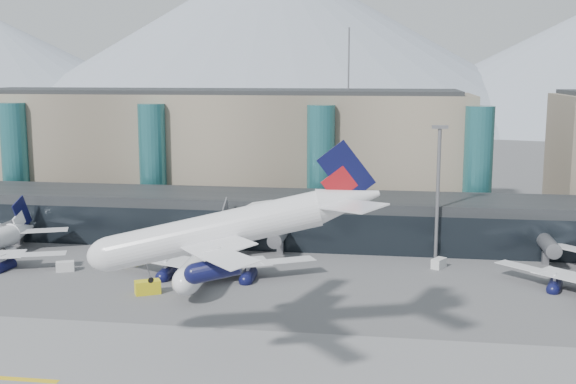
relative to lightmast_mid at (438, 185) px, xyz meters
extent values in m
plane|color=#515154|center=(-30.00, -48.00, -14.42)|extent=(900.00, 900.00, 0.00)
cube|color=gold|center=(-50.00, -63.00, -14.37)|extent=(8.00, 1.00, 0.02)
cube|color=black|center=(-30.00, 10.00, -9.42)|extent=(170.00, 18.00, 10.00)
cube|color=black|center=(-30.00, 1.10, -10.42)|extent=(170.00, 0.40, 8.00)
cylinder|color=slate|center=(-85.00, -1.00, -10.22)|extent=(2.80, 14.00, 2.80)
cube|color=slate|center=(-85.00, -1.00, -13.22)|extent=(1.20, 1.20, 2.40)
cylinder|color=slate|center=(-30.00, -1.00, -10.22)|extent=(2.80, 14.00, 2.80)
cube|color=slate|center=(-30.00, -1.00, -13.22)|extent=(1.20, 1.20, 2.40)
cylinder|color=slate|center=(20.00, -1.00, -10.22)|extent=(2.80, 14.00, 2.80)
cube|color=slate|center=(20.00, -1.00, -13.22)|extent=(1.20, 1.20, 2.40)
cube|color=gray|center=(-55.00, 42.00, 0.58)|extent=(130.00, 30.00, 30.00)
cube|color=black|center=(-55.00, 42.00, 16.08)|extent=(123.50, 28.00, 1.00)
cylinder|color=#26676D|center=(-100.00, 26.00, -0.42)|extent=(6.40, 6.40, 28.00)
cylinder|color=#26676D|center=(-65.00, 26.00, -0.42)|extent=(6.40, 6.40, 28.00)
cylinder|color=#26676D|center=(-25.00, 26.00, -0.42)|extent=(6.40, 6.40, 28.00)
cylinder|color=#26676D|center=(10.00, 26.00, -0.42)|extent=(6.40, 6.40, 28.00)
cylinder|color=slate|center=(-20.00, 42.00, 23.58)|extent=(0.40, 0.40, 16.00)
cone|color=gray|center=(-90.00, 332.00, 40.58)|extent=(400.00, 400.00, 110.00)
cylinder|color=slate|center=(0.00, 0.00, -1.92)|extent=(0.70, 0.70, 25.00)
cube|color=slate|center=(0.00, 0.00, 10.88)|extent=(3.00, 1.20, 0.60)
cylinder|color=silver|center=(-27.86, -52.10, 3.58)|extent=(26.79, 8.05, 4.38)
ellipsoid|color=silver|center=(-40.95, -53.95, 3.58)|extent=(6.69, 5.20, 4.38)
cone|color=silver|center=(-11.03, -49.71, 3.80)|extent=(8.09, 5.40, 4.38)
cube|color=silver|center=(-24.66, -61.18, 2.86)|extent=(15.68, 19.33, 0.22)
cylinder|color=#0C0E34|center=(-26.48, -59.15, 0.62)|extent=(5.57, 3.13, 2.41)
cube|color=silver|center=(-10.29, -54.95, 4.02)|extent=(8.83, 10.16, 0.18)
cube|color=silver|center=(-27.31, -42.49, 2.86)|extent=(11.64, 19.94, 0.22)
cylinder|color=#0C0E34|center=(-28.49, -44.94, 0.62)|extent=(5.57, 3.13, 2.41)
cube|color=silver|center=(-11.77, -44.48, 4.02)|extent=(6.90, 10.52, 0.18)
cube|color=#0C0E34|center=(-10.66, -49.66, 7.31)|extent=(6.51, 1.18, 7.71)
cube|color=maroon|center=(-11.78, -49.82, 5.99)|extent=(4.38, 0.92, 4.22)
cylinder|color=slate|center=(-37.02, -53.40, 0.73)|extent=(0.18, 0.18, 3.50)
cylinder|color=black|center=(-37.02, -53.40, -0.80)|extent=(0.81, 0.38, 0.78)
cylinder|color=black|center=(-26.37, -54.54, -0.80)|extent=(1.04, 0.53, 1.00)
cylinder|color=black|center=(-27.10, -49.34, -0.80)|extent=(1.04, 0.53, 1.00)
cone|color=silver|center=(-82.83, -0.81, -9.53)|extent=(4.92, 7.63, 4.20)
cube|color=silver|center=(-75.33, -16.13, -10.44)|extent=(19.11, 11.73, 0.21)
cylinder|color=#0C0E34|center=(-77.64, -17.35, -12.58)|extent=(2.82, 5.28, 2.31)
cube|color=silver|center=(-77.79, -1.33, -9.32)|extent=(10.08, 6.89, 0.17)
cube|color=silver|center=(-87.87, -0.28, -9.32)|extent=(9.82, 8.25, 0.17)
cube|color=#0C0E34|center=(-82.80, -0.45, -6.18)|extent=(0.90, 6.26, 7.39)
cube|color=silver|center=(-82.91, -1.53, -7.44)|extent=(0.72, 4.20, 4.04)
cylinder|color=silver|center=(-40.03, -17.00, -9.47)|extent=(5.37, 26.95, 4.44)
ellipsoid|color=silver|center=(-39.56, -30.40, -9.47)|extent=(4.66, 6.37, 4.44)
cone|color=silver|center=(-40.63, 0.22, -9.25)|extent=(4.71, 7.81, 4.44)
cube|color=silver|center=(-30.53, -14.75, -10.20)|extent=(20.02, 14.49, 0.22)
cylinder|color=#0C0E34|center=(-32.77, -16.36, -12.47)|extent=(2.63, 5.44, 2.44)
cube|color=silver|center=(-35.27, 0.41, -9.03)|extent=(10.54, 8.29, 0.18)
cube|color=silver|center=(-49.66, -15.42, -10.20)|extent=(20.17, 13.48, 0.22)
cylinder|color=#0C0E34|center=(-47.31, -16.87, -12.47)|extent=(2.63, 5.44, 2.44)
cube|color=silver|center=(-45.99, 0.04, -9.03)|extent=(10.63, 7.81, 0.18)
cube|color=slate|center=(-40.64, 0.61, -5.69)|extent=(0.50, 6.64, 7.82)
cube|color=silver|center=(-40.60, -0.54, -7.03)|extent=(0.46, 4.45, 4.28)
cylinder|color=slate|center=(-39.70, -26.38, -12.36)|extent=(0.18, 0.18, 3.55)
cylinder|color=black|center=(-39.70, -26.38, -13.91)|extent=(0.31, 0.80, 0.79)
cylinder|color=black|center=(-37.40, -15.76, -13.91)|extent=(0.43, 1.03, 1.01)
cylinder|color=black|center=(-42.73, -15.94, -13.91)|extent=(0.43, 1.03, 1.01)
cube|color=silver|center=(17.56, -12.82, -10.65)|extent=(16.59, 15.83, 0.20)
cylinder|color=#0C0E34|center=(19.12, -14.74, -12.67)|extent=(3.51, 5.23, 2.19)
cube|color=silver|center=(25.23, -0.86, -9.59)|extent=(8.70, 8.74, 0.16)
cube|color=silver|center=(-66.37, -18.65, -13.53)|extent=(3.60, 2.92, 1.77)
cube|color=gold|center=(-56.23, -12.51, -13.56)|extent=(2.49, 3.34, 1.72)
cube|color=silver|center=(0.26, -6.41, -13.52)|extent=(3.00, 3.56, 1.79)
cube|color=#505055|center=(-81.12, -11.32, -13.47)|extent=(3.66, 3.71, 1.90)
cube|color=gold|center=(-47.13, -29.22, -13.31)|extent=(4.51, 3.77, 2.21)
camera|label=1|loc=(-7.82, -136.81, 21.26)|focal=45.00mm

